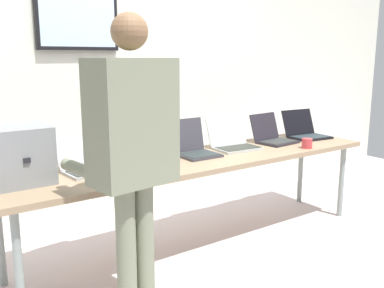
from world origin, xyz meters
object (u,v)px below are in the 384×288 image
at_px(workbench, 202,163).
at_px(laptop_station_2, 194,147).
at_px(equipment_box, 19,154).
at_px(laptop_station_0, 85,164).
at_px(coffee_mug, 307,143).
at_px(laptop_station_1, 144,156).
at_px(laptop_station_5, 305,131).
at_px(laptop_station_4, 273,136).
at_px(person, 132,144).
at_px(laptop_station_3, 233,142).

height_order(workbench, laptop_station_2, laptop_station_2).
xyz_separation_m(equipment_box, laptop_station_0, (0.42, 0.01, -0.13)).
distance_m(laptop_station_0, coffee_mug, 1.89).
xyz_separation_m(laptop_station_1, laptop_station_5, (1.79, 0.01, 0.01)).
distance_m(equipment_box, laptop_station_5, 2.66).
distance_m(laptop_station_2, laptop_station_4, 0.89).
height_order(laptop_station_4, person, person).
xyz_separation_m(laptop_station_0, person, (-0.01, -0.73, 0.26)).
relative_size(laptop_station_0, person, 0.22).
height_order(laptop_station_3, coffee_mug, laptop_station_3).
height_order(laptop_station_0, person, person).
bearing_deg(laptop_station_0, laptop_station_5, -0.45).
bearing_deg(laptop_station_3, person, -151.40).
height_order(laptop_station_5, coffee_mug, laptop_station_5).
height_order(laptop_station_0, laptop_station_5, laptop_station_5).
relative_size(laptop_station_1, coffee_mug, 4.09).
relative_size(laptop_station_5, coffee_mug, 4.50).
bearing_deg(laptop_station_3, laptop_station_5, -0.84).
relative_size(laptop_station_2, coffee_mug, 3.70).
xyz_separation_m(laptop_station_2, laptop_station_5, (1.33, -0.00, -0.00)).
height_order(laptop_station_2, laptop_station_3, laptop_station_2).
distance_m(laptop_station_1, coffee_mug, 1.45).
relative_size(equipment_box, coffee_mug, 4.36).
distance_m(laptop_station_1, laptop_station_4, 1.35).
height_order(laptop_station_5, person, person).
relative_size(laptop_station_2, laptop_station_4, 0.89).
height_order(laptop_station_4, laptop_station_5, laptop_station_5).
xyz_separation_m(workbench, equipment_box, (-1.34, 0.10, 0.22)).
xyz_separation_m(person, coffee_mug, (1.86, 0.37, -0.27)).
bearing_deg(coffee_mug, person, -168.72).
bearing_deg(equipment_box, laptop_station_0, 1.05).
xyz_separation_m(workbench, coffee_mug, (0.94, -0.25, 0.09)).
bearing_deg(laptop_station_3, coffee_mug, -34.19).
distance_m(laptop_station_4, person, 1.96).
relative_size(workbench, laptop_station_1, 8.59).
bearing_deg(laptop_station_5, equipment_box, 179.79).
bearing_deg(laptop_station_2, laptop_station_4, 0.36).
relative_size(equipment_box, laptop_station_3, 0.98).
relative_size(laptop_station_3, laptop_station_5, 0.99).
distance_m(laptop_station_2, person, 1.19).
xyz_separation_m(laptop_station_3, laptop_station_4, (0.47, -0.01, 0.00)).
bearing_deg(laptop_station_5, laptop_station_0, 179.55).
bearing_deg(equipment_box, laptop_station_2, -0.40).
xyz_separation_m(laptop_station_5, person, (-2.25, -0.72, 0.26)).
bearing_deg(laptop_station_1, laptop_station_3, 1.66).
distance_m(laptop_station_3, laptop_station_4, 0.47).
height_order(workbench, person, person).
xyz_separation_m(laptop_station_0, laptop_station_1, (0.45, -0.03, 0.00)).
bearing_deg(person, laptop_station_5, 17.67).
relative_size(laptop_station_0, laptop_station_4, 1.03).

